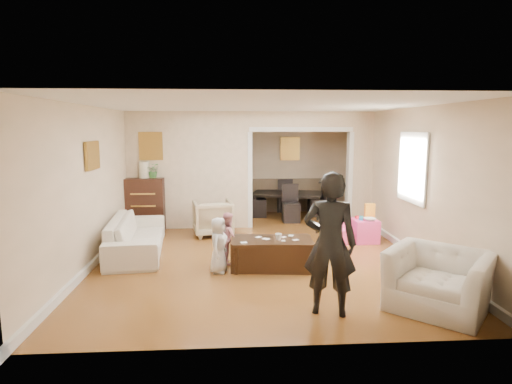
{
  "coord_description": "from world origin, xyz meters",
  "views": [
    {
      "loc": [
        -0.48,
        -7.5,
        2.25
      ],
      "look_at": [
        0.0,
        0.2,
        1.05
      ],
      "focal_mm": 29.17,
      "sensor_mm": 36.0,
      "label": 1
    }
  ],
  "objects": [
    {
      "name": "partition_right",
      "position": [
        2.48,
        1.8,
        1.3
      ],
      "size": [
        0.55,
        0.18,
        2.6
      ],
      "primitive_type": "cube",
      "color": "beige",
      "rests_on": "ground"
    },
    {
      "name": "dresser",
      "position": [
        -2.35,
        1.64,
        0.58
      ],
      "size": [
        0.84,
        0.47,
        1.16
      ],
      "primitive_type": "cube",
      "color": "black",
      "rests_on": "ground"
    },
    {
      "name": "floor",
      "position": [
        0.0,
        0.0,
        0.0
      ],
      "size": [
        7.0,
        7.0,
        0.0
      ],
      "primitive_type": "plane",
      "color": "#985A27",
      "rests_on": "ground"
    },
    {
      "name": "partition_header",
      "position": [
        1.1,
        1.8,
        2.42
      ],
      "size": [
        2.22,
        0.18,
        0.35
      ],
      "primitive_type": "cube",
      "color": "beige",
      "rests_on": "partition_right"
    },
    {
      "name": "armchair_back",
      "position": [
        -0.86,
        1.12,
        0.37
      ],
      "size": [
        0.91,
        0.93,
        0.73
      ],
      "primitive_type": "imported",
      "rotation": [
        0.0,
        0.0,
        3.31
      ],
      "color": "tan",
      "rests_on": "ground"
    },
    {
      "name": "play_table",
      "position": [
        2.17,
        0.37,
        0.23
      ],
      "size": [
        0.49,
        0.49,
        0.45
      ],
      "primitive_type": "cube",
      "rotation": [
        0.0,
        0.0,
        0.04
      ],
      "color": "#EC3E90",
      "rests_on": "ground"
    },
    {
      "name": "coffee_table",
      "position": [
        0.18,
        -1.06,
        0.24
      ],
      "size": [
        1.33,
        0.76,
        0.48
      ],
      "primitive_type": "cube",
      "rotation": [
        0.0,
        0.0,
        -0.1
      ],
      "color": "#331E10",
      "rests_on": "ground"
    },
    {
      "name": "framed_art_sofa_wall",
      "position": [
        -2.71,
        -0.6,
        1.8
      ],
      "size": [
        0.03,
        0.55,
        0.4
      ],
      "primitive_type": "cube",
      "color": "brown"
    },
    {
      "name": "potted_plant",
      "position": [
        -2.15,
        1.64,
        1.32
      ],
      "size": [
        0.29,
        0.25,
        0.32
      ],
      "primitive_type": "imported",
      "color": "#3E7936",
      "rests_on": "dresser"
    },
    {
      "name": "armchair_front",
      "position": [
        2.09,
        -2.72,
        0.37
      ],
      "size": [
        1.52,
        1.51,
        0.74
      ],
      "primitive_type": "imported",
      "rotation": [
        0.0,
        0.0,
        -0.73
      ],
      "color": "beige",
      "rests_on": "ground"
    },
    {
      "name": "adult_person",
      "position": [
        0.7,
        -2.76,
        0.87
      ],
      "size": [
        0.73,
        0.58,
        1.75
      ],
      "primitive_type": "imported",
      "rotation": [
        0.0,
        0.0,
        2.86
      ],
      "color": "black",
      "rests_on": "ground"
    },
    {
      "name": "child_kneel_b",
      "position": [
        -0.52,
        -0.76,
        0.43
      ],
      "size": [
        0.42,
        0.49,
        0.86
      ],
      "primitive_type": "imported",
      "rotation": [
        0.0,
        0.0,
        1.82
      ],
      "color": "#D2838A",
      "rests_on": "ground"
    },
    {
      "name": "framed_art_alcove",
      "position": [
        1.1,
        3.44,
        1.7
      ],
      "size": [
        0.45,
        0.03,
        0.55
      ],
      "primitive_type": "cube",
      "color": "brown"
    },
    {
      "name": "craft_papers",
      "position": [
        0.21,
        -1.05,
        0.48
      ],
      "size": [
        0.94,
        0.49,
        0.0
      ],
      "color": "white",
      "rests_on": "coffee_table"
    },
    {
      "name": "toy_block",
      "position": [
        2.05,
        0.49,
        0.48
      ],
      "size": [
        0.1,
        0.09,
        0.05
      ],
      "primitive_type": "cube",
      "rotation": [
        0.0,
        0.0,
        0.39
      ],
      "color": "red",
      "rests_on": "play_table"
    },
    {
      "name": "sofa",
      "position": [
        -2.17,
        -0.1,
        0.33
      ],
      "size": [
        1.11,
        2.32,
        0.65
      ],
      "primitive_type": "imported",
      "rotation": [
        0.0,
        0.0,
        1.68
      ],
      "color": "beige",
      "rests_on": "ground"
    },
    {
      "name": "framed_art_partition",
      "position": [
        -2.2,
        1.7,
        1.85
      ],
      "size": [
        0.45,
        0.03,
        0.55
      ],
      "primitive_type": "cube",
      "color": "brown",
      "rests_on": "partition_left"
    },
    {
      "name": "table_lamp",
      "position": [
        -2.35,
        1.64,
        1.34
      ],
      "size": [
        0.22,
        0.22,
        0.36
      ],
      "primitive_type": "cylinder",
      "color": "beige",
      "rests_on": "dresser"
    },
    {
      "name": "child_kneel_a",
      "position": [
        -0.67,
        -1.21,
        0.44
      ],
      "size": [
        0.38,
        0.49,
        0.88
      ],
      "primitive_type": "imported",
      "rotation": [
        0.0,
        0.0,
        1.3
      ],
      "color": "silver",
      "rests_on": "ground"
    },
    {
      "name": "coffee_cup",
      "position": [
        0.28,
        -1.11,
        0.53
      ],
      "size": [
        0.12,
        0.12,
        0.1
      ],
      "primitive_type": "imported",
      "rotation": [
        0.0,
        0.0,
        -0.1
      ],
      "color": "white",
      "rests_on": "coffee_table"
    },
    {
      "name": "dining_table",
      "position": [
        0.97,
        2.88,
        0.31
      ],
      "size": [
        1.92,
        1.36,
        0.61
      ],
      "primitive_type": "imported",
      "rotation": [
        0.0,
        0.0,
        -0.25
      ],
      "color": "black",
      "rests_on": "ground"
    },
    {
      "name": "partition_left",
      "position": [
        -1.38,
        1.8,
        1.3
      ],
      "size": [
        2.75,
        0.18,
        2.6
      ],
      "primitive_type": "cube",
      "color": "beige",
      "rests_on": "ground"
    },
    {
      "name": "cyan_cup",
      "position": [
        2.07,
        0.32,
        0.49
      ],
      "size": [
        0.08,
        0.08,
        0.08
      ],
      "primitive_type": "cylinder",
      "color": "#2AB3D5",
      "rests_on": "play_table"
    },
    {
      "name": "play_bowl",
      "position": [
        2.22,
        0.25,
        0.48
      ],
      "size": [
        0.24,
        0.24,
        0.06
      ],
      "primitive_type": "imported",
      "rotation": [
        0.0,
        0.0,
        0.04
      ],
      "color": "white",
      "rests_on": "play_table"
    },
    {
      "name": "child_toddler",
      "position": [
        1.23,
        -0.31,
        0.43
      ],
      "size": [
        0.54,
        0.46,
        0.87
      ],
      "primitive_type": "imported",
      "rotation": [
        0.0,
        0.0,
        -2.54
      ],
      "color": "black",
      "rests_on": "ground"
    },
    {
      "name": "cereal_box",
      "position": [
        2.29,
        0.47,
        0.6
      ],
      "size": [
        0.2,
        0.08,
        0.3
      ],
      "primitive_type": "cube",
      "rotation": [
        0.0,
        0.0,
        0.04
      ],
      "color": "yellow",
      "rests_on": "play_table"
    },
    {
      "name": "window_pane",
      "position": [
        2.73,
        -0.4,
        1.55
      ],
      "size": [
        0.03,
        0.95,
        1.1
      ],
      "primitive_type": "cube",
      "color": "white",
      "rests_on": "ground"
    }
  ]
}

